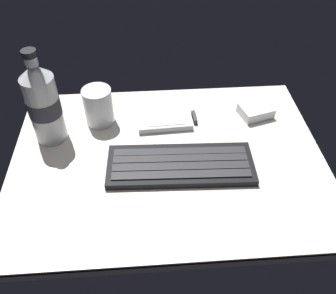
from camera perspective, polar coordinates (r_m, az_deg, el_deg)
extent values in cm
cube|color=beige|center=(76.68, 0.00, -2.17)|extent=(64.00, 48.00, 2.00)
cube|color=beige|center=(61.40, 1.66, -16.97)|extent=(64.00, 1.20, 0.80)
cube|color=black|center=(73.54, 1.93, -2.81)|extent=(29.41, 12.12, 1.40)
cube|color=#28282B|center=(75.26, 1.80, -0.55)|extent=(26.74, 3.04, 0.30)
cube|color=#28282B|center=(73.70, 1.89, -1.74)|extent=(26.74, 3.04, 0.30)
cube|color=#28282B|center=(72.17, 2.00, -2.97)|extent=(26.74, 3.04, 0.30)
cube|color=#28282B|center=(70.67, 2.10, -4.26)|extent=(26.74, 3.04, 0.30)
cube|color=#B7BABF|center=(84.04, -0.23, 4.25)|extent=(12.37, 8.20, 1.40)
cube|color=silver|center=(83.57, -0.23, 4.65)|extent=(8.69, 6.34, 0.10)
cube|color=#333338|center=(84.87, 4.08, 4.58)|extent=(0.99, 3.84, 1.12)
cylinder|color=silver|center=(83.50, -10.68, 6.19)|extent=(6.40, 6.40, 8.50)
cylinder|color=orange|center=(84.09, -10.59, 5.66)|extent=(5.50, 5.50, 6.12)
cylinder|color=silver|center=(79.95, -18.43, 5.55)|extent=(6.60, 6.60, 15.00)
cone|color=silver|center=(75.15, -19.93, 10.89)|extent=(6.60, 6.60, 2.80)
cylinder|color=silver|center=(74.04, -20.36, 12.38)|extent=(2.51, 2.51, 1.80)
cylinder|color=black|center=(73.34, -20.65, 13.37)|extent=(2.77, 2.77, 1.20)
cylinder|color=#2D2D38|center=(79.52, -18.55, 5.97)|extent=(6.73, 6.73, 3.80)
cube|color=silver|center=(88.09, 13.36, 5.44)|extent=(8.26, 7.30, 2.40)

